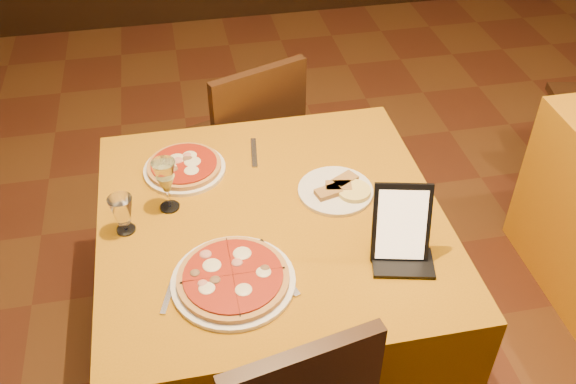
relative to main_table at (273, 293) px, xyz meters
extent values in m
cube|color=#AE6E0B|center=(0.00, 0.00, 0.00)|extent=(1.10, 1.10, 0.75)
cylinder|color=white|center=(-0.16, -0.26, 0.38)|extent=(0.36, 0.36, 0.01)
cylinder|color=#AD4C23|center=(-0.16, -0.26, 0.40)|extent=(0.32, 0.32, 0.02)
cylinder|color=white|center=(-0.26, 0.29, 0.38)|extent=(0.28, 0.28, 0.01)
cylinder|color=#AD4C23|center=(-0.26, 0.29, 0.40)|extent=(0.26, 0.26, 0.02)
cylinder|color=white|center=(0.23, 0.07, 0.38)|extent=(0.25, 0.25, 0.01)
cylinder|color=olive|center=(0.23, 0.07, 0.40)|extent=(0.16, 0.16, 0.02)
cube|color=black|center=(0.34, -0.23, 0.49)|extent=(0.19, 0.13, 0.23)
cube|color=#B5B6BC|center=(-0.02, -0.24, 0.38)|extent=(0.08, 0.22, 0.01)
cube|color=#BBBCC2|center=(-0.34, -0.27, 0.38)|extent=(0.06, 0.14, 0.01)
cube|color=silver|center=(0.00, 0.34, 0.38)|extent=(0.04, 0.17, 0.01)
camera|label=1|loc=(-0.24, -1.50, 1.76)|focal=40.00mm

